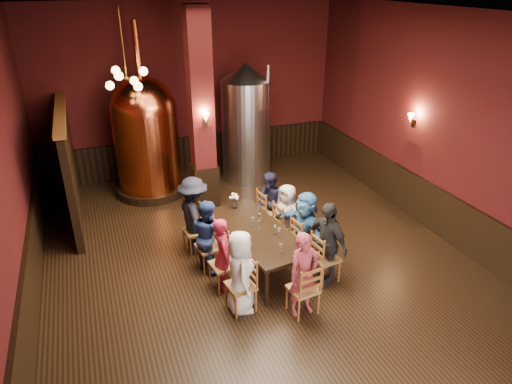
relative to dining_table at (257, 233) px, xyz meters
name	(u,v)px	position (x,y,z in m)	size (l,w,h in m)	color
room	(259,153)	(0.06, 0.06, 1.56)	(10.00, 10.02, 4.50)	black
wainscot_right	(429,205)	(4.02, 0.06, -0.19)	(0.08, 9.90, 1.00)	black
wainscot_back	(195,153)	(0.06, 5.02, -0.19)	(7.90, 0.08, 1.00)	black
wainscot_left	(31,286)	(-3.90, 0.06, -0.19)	(0.08, 9.90, 1.00)	black
column	(201,113)	(-0.24, 2.86, 1.56)	(0.58, 0.58, 4.50)	#470F13
partition	(70,168)	(-3.14, 3.26, 0.51)	(0.22, 3.50, 2.40)	black
pendant_cluster	(127,78)	(-1.74, 2.96, 2.41)	(0.90, 0.90, 1.70)	#A57226
sconce_wall	(414,120)	(3.96, 0.86, 1.51)	(0.20, 0.20, 0.36)	black
sconce_column	(205,119)	(-0.24, 2.56, 1.51)	(0.20, 0.20, 0.36)	black
dining_table	(257,233)	(0.00, 0.00, 0.00)	(1.30, 2.51, 0.75)	black
chair_0	(241,286)	(-0.71, -1.10, -0.23)	(0.46, 0.46, 0.92)	brown
person_0	(240,272)	(-0.71, -1.10, 0.04)	(0.71, 0.46, 1.45)	white
chair_1	(223,265)	(-0.80, -0.44, -0.23)	(0.46, 0.46, 0.92)	brown
person_1	(223,254)	(-0.80, -0.44, 0.00)	(0.50, 0.33, 1.37)	#AC1D3D
chair_2	(209,247)	(-0.89, 0.22, -0.23)	(0.46, 0.46, 0.92)	brown
person_2	(208,235)	(-0.89, 0.22, 0.02)	(0.68, 0.34, 1.41)	navy
chair_3	(195,231)	(-0.97, 0.88, -0.23)	(0.46, 0.46, 0.92)	brown
person_3	(194,216)	(-0.97, 0.88, 0.11)	(1.03, 0.59, 1.59)	black
chair_4	(326,258)	(0.97, -0.88, -0.23)	(0.46, 0.46, 0.92)	brown
person_4	(327,242)	(0.97, -0.88, 0.09)	(0.91, 0.38, 1.56)	black
chair_5	(305,240)	(0.89, -0.22, -0.23)	(0.46, 0.46, 0.92)	brown
person_5	(305,228)	(0.89, -0.22, 0.04)	(1.35, 0.43, 1.46)	teal
chair_6	(286,225)	(0.80, 0.44, -0.23)	(0.46, 0.46, 0.92)	brown
person_6	(287,216)	(0.80, 0.44, -0.02)	(0.66, 0.43, 1.34)	#BDADA6
chair_7	(270,211)	(0.71, 1.10, -0.23)	(0.46, 0.46, 0.92)	brown
person_7	(270,203)	(0.71, 1.10, -0.02)	(0.65, 0.32, 1.34)	#191A33
chair_8	(303,289)	(0.20, -1.54, -0.23)	(0.46, 0.46, 0.92)	brown
person_8	(304,275)	(0.20, -1.54, 0.05)	(0.54, 0.35, 1.47)	#9A333E
copper_kettle	(146,135)	(-1.34, 3.99, 0.82)	(2.00, 2.00, 4.15)	black
steel_vessel	(246,123)	(1.21, 3.94, 0.85)	(1.66, 1.66, 3.07)	#B2B2B7
rose_vase	(234,199)	(-0.11, 0.99, 0.27)	(0.19, 0.19, 0.32)	white
wine_glass_0	(279,232)	(0.28, -0.35, 0.15)	(0.07, 0.07, 0.17)	white
wine_glass_1	(259,211)	(0.24, 0.53, 0.15)	(0.07, 0.07, 0.17)	white
wine_glass_2	(275,229)	(0.26, -0.23, 0.15)	(0.07, 0.07, 0.17)	white
wine_glass_3	(281,248)	(0.10, -0.85, 0.15)	(0.07, 0.07, 0.17)	white
wine_glass_4	(260,210)	(0.27, 0.56, 0.15)	(0.07, 0.07, 0.17)	white
wine_glass_5	(253,221)	(-0.02, 0.19, 0.15)	(0.07, 0.07, 0.17)	white
wine_glass_6	(260,217)	(0.16, 0.30, 0.15)	(0.07, 0.07, 0.17)	white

